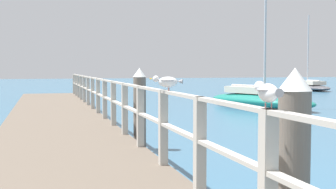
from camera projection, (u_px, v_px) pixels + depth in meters
The scene contains 8 objects.
pier_deck at pixel (57, 127), 12.34m from camera, with size 2.80×26.94×0.39m, color brown.
pier_railing at pixel (105, 95), 12.65m from camera, with size 0.12×25.46×1.11m.
dock_piling_near at pixel (294, 171), 3.87m from camera, with size 0.29×0.29×1.82m.
dock_piling_far at pixel (140, 108), 9.94m from camera, with size 0.29×0.29×1.82m.
seagull_foreground at pixel (268, 92), 3.51m from camera, with size 0.20×0.48×0.21m.
seagull_background at pixel (167, 81), 6.28m from camera, with size 0.44×0.27×0.21m.
boat_0 at pixel (258, 99), 20.27m from camera, with size 3.74×6.22×8.41m.
boat_1 at pixel (309, 87), 36.43m from camera, with size 2.68×6.00×6.16m.
Camera 1 is at (-0.39, 0.83, 1.82)m, focal length 47.66 mm.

